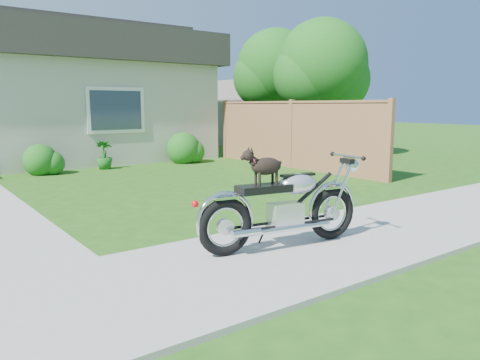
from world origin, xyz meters
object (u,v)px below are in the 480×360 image
tree_far (279,72)px  potted_plant_right (104,155)px  motorcycle_with_dog (284,204)px  fence (291,134)px  tree_near (326,69)px

tree_far → potted_plant_right: bearing=-168.0°
potted_plant_right → motorcycle_with_dog: (-0.90, -8.40, 0.16)m
fence → tree_near: size_ratio=1.44×
fence → tree_near: tree_near is taller
fence → motorcycle_with_dog: bearing=-133.2°
fence → tree_far: size_ratio=1.41×
fence → motorcycle_with_dog: size_ratio=2.99×
tree_far → potted_plant_right: (-7.76, -1.65, -2.62)m
fence → motorcycle_with_dog: fence is taller
tree_far → motorcycle_with_dog: 13.49m
potted_plant_right → tree_near: bearing=-11.0°
fence → tree_far: (3.40, 4.45, 2.08)m
fence → potted_plant_right: 5.21m
tree_near → potted_plant_right: (-7.18, 1.39, -2.55)m
tree_near → motorcycle_with_dog: size_ratio=2.07×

